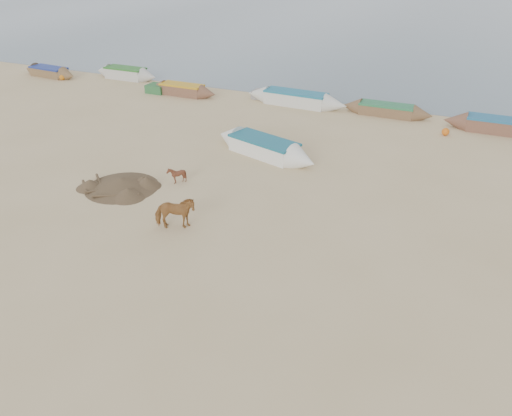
{
  "coord_description": "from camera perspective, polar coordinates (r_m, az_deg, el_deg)",
  "views": [
    {
      "loc": [
        6.9,
        -11.58,
        10.33
      ],
      "look_at": [
        0.0,
        4.0,
        1.0
      ],
      "focal_mm": 35.0,
      "sensor_mm": 36.0,
      "label": 1
    }
  ],
  "objects": [
    {
      "name": "beach_clutter",
      "position": [
        32.99,
        17.58,
        9.67
      ],
      "size": [
        47.19,
        3.39,
        0.64
      ],
      "color": "#2B5F32",
      "rests_on": "ground"
    },
    {
      "name": "debris_pile",
      "position": [
        24.0,
        -15.12,
        2.79
      ],
      "size": [
        4.25,
        4.25,
        0.48
      ],
      "primitive_type": "cone",
      "rotation": [
        0.0,
        0.0,
        0.29
      ],
      "color": "brown",
      "rests_on": "ground"
    },
    {
      "name": "cow_adult",
      "position": [
        19.95,
        -9.25,
        -0.58
      ],
      "size": [
        1.81,
        1.4,
        1.39
      ],
      "primitive_type": "imported",
      "rotation": [
        0.0,
        0.0,
        2.03
      ],
      "color": "#996432",
      "rests_on": "ground"
    },
    {
      "name": "near_canoe",
      "position": [
        26.7,
        0.92,
        6.99
      ],
      "size": [
        6.71,
        3.4,
        0.91
      ],
      "primitive_type": null,
      "rotation": [
        0.0,
        0.0,
        -0.31
      ],
      "color": "white",
      "rests_on": "ground"
    },
    {
      "name": "calf_front",
      "position": [
        23.84,
        -9.07,
        3.75
      ],
      "size": [
        0.82,
        0.75,
        0.82
      ],
      "primitive_type": "imported",
      "rotation": [
        0.0,
        0.0,
        -1.46
      ],
      "color": "#552B1B",
      "rests_on": "ground"
    },
    {
      "name": "sea",
      "position": [
        94.4,
        20.96,
        20.72
      ],
      "size": [
        160.0,
        160.0,
        0.0
      ],
      "primitive_type": "plane",
      "color": "slate",
      "rests_on": "ground"
    },
    {
      "name": "waterline_canoes",
      "position": [
        34.56,
        9.16,
        11.7
      ],
      "size": [
        58.07,
        3.59,
        0.95
      ],
      "color": "brown",
      "rests_on": "ground"
    },
    {
      "name": "ground",
      "position": [
        16.98,
        -5.54,
        -8.92
      ],
      "size": [
        140.0,
        140.0,
        0.0
      ],
      "primitive_type": "plane",
      "color": "tan",
      "rests_on": "ground"
    }
  ]
}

